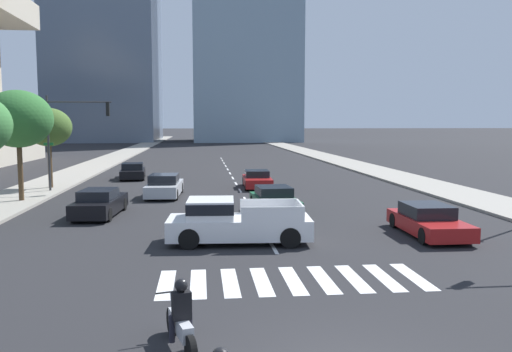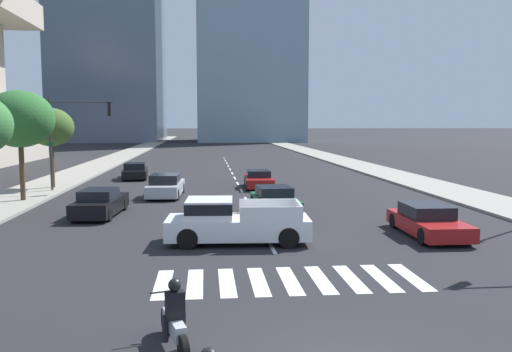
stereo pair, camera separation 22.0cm
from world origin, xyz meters
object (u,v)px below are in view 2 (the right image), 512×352
at_px(sedan_black_3, 135,171).
at_px(street_tree_third, 51,128).
at_px(street_tree_second, 20,119).
at_px(sedan_green_4, 275,200).
at_px(motorcycle_lead, 174,322).
at_px(sedan_black_0, 100,203).
at_px(sedan_red_1, 428,221).
at_px(sedan_silver_2, 166,186).
at_px(sedan_red_5, 259,180).
at_px(traffic_signal_far, 73,126).
at_px(pickup_truck, 231,222).

bearing_deg(sedan_black_3, street_tree_third, 139.57).
bearing_deg(street_tree_second, sedan_green_4, -17.50).
bearing_deg(sedan_green_4, motorcycle_lead, -17.97).
relative_size(sedan_black_0, street_tree_second, 0.77).
relative_size(motorcycle_lead, sedan_red_1, 0.46).
distance_m(sedan_silver_2, sedan_black_3, 11.09).
height_order(sedan_silver_2, street_tree_second, street_tree_second).
relative_size(sedan_black_0, sedan_red_5, 1.08).
height_order(sedan_silver_2, traffic_signal_far, traffic_signal_far).
distance_m(sedan_silver_2, street_tree_third, 9.58).
relative_size(pickup_truck, sedan_black_3, 1.13).
distance_m(pickup_truck, sedan_red_5, 16.78).
distance_m(traffic_signal_far, street_tree_second, 4.66).
relative_size(sedan_red_5, traffic_signal_far, 0.72).
distance_m(sedan_green_4, sedan_red_5, 9.77).
bearing_deg(traffic_signal_far, street_tree_second, -113.57).
height_order(traffic_signal_far, street_tree_third, traffic_signal_far).
bearing_deg(sedan_black_3, motorcycle_lead, -176.05).
relative_size(motorcycle_lead, pickup_truck, 0.39).
height_order(motorcycle_lead, sedan_black_0, motorcycle_lead).
relative_size(sedan_red_1, street_tree_second, 0.75).
height_order(pickup_truck, sedan_silver_2, pickup_truck).
relative_size(sedan_black_0, street_tree_third, 0.89).
xyz_separation_m(sedan_black_0, sedan_green_4, (8.62, 0.39, -0.03)).
distance_m(sedan_black_3, street_tree_second, 13.79).
relative_size(sedan_black_0, sedan_black_3, 0.98).
relative_size(sedan_black_0, sedan_red_1, 1.02).
xyz_separation_m(sedan_red_5, street_tree_third, (-13.98, 0.44, 3.62)).
bearing_deg(sedan_black_3, sedan_green_4, -155.97).
xyz_separation_m(pickup_truck, traffic_signal_far, (-9.39, 15.38, 3.48)).
bearing_deg(street_tree_second, sedan_red_1, -28.84).
bearing_deg(sedan_black_0, pickup_truck, -132.19).
bearing_deg(sedan_green_4, pickup_truck, -24.20).
bearing_deg(sedan_black_3, pickup_truck, -169.05).
height_order(sedan_black_3, street_tree_third, street_tree_third).
relative_size(motorcycle_lead, sedan_silver_2, 0.44).
relative_size(motorcycle_lead, sedan_black_0, 0.45).
bearing_deg(sedan_red_5, pickup_truck, -7.72).
distance_m(pickup_truck, sedan_black_0, 8.80).
height_order(sedan_silver_2, street_tree_third, street_tree_third).
bearing_deg(sedan_silver_2, street_tree_third, 65.34).
bearing_deg(pickup_truck, sedan_silver_2, -72.08).
relative_size(sedan_black_3, street_tree_second, 0.78).
bearing_deg(motorcycle_lead, sedan_red_1, -59.79).
bearing_deg(sedan_red_5, sedan_silver_2, -57.06).
bearing_deg(motorcycle_lead, sedan_green_4, -30.14).
bearing_deg(sedan_red_1, motorcycle_lead, -43.20).
distance_m(sedan_green_4, street_tree_third, 17.55).
height_order(pickup_truck, street_tree_third, street_tree_third).
distance_m(sedan_silver_2, sedan_green_4, 8.49).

